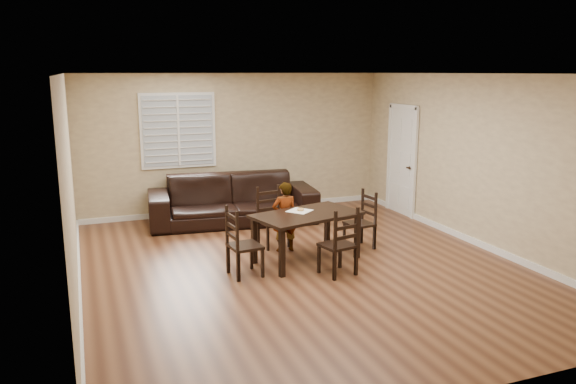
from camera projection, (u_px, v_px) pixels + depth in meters
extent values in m
plane|color=brown|center=(302.00, 267.00, 8.01)|extent=(7.00, 7.00, 0.00)
cube|color=#CFBB8C|center=(235.00, 144.00, 10.93)|extent=(6.00, 0.04, 2.70)
cube|color=#CFBB8C|center=(466.00, 246.00, 4.53)|extent=(6.00, 0.04, 2.70)
cube|color=#CFBB8C|center=(70.00, 189.00, 6.69)|extent=(0.04, 7.00, 2.70)
cube|color=#CFBB8C|center=(480.00, 162.00, 8.77)|extent=(0.04, 7.00, 2.70)
cube|color=white|center=(303.00, 74.00, 7.44)|extent=(6.00, 7.00, 0.04)
cube|color=white|center=(178.00, 131.00, 10.44)|extent=(1.40, 0.08, 1.40)
cube|color=white|center=(402.00, 162.00, 10.84)|extent=(0.06, 0.94, 2.05)
cylinder|color=#332114|center=(409.00, 168.00, 10.57)|extent=(0.06, 0.06, 0.02)
cube|color=white|center=(237.00, 209.00, 11.19)|extent=(6.00, 0.03, 0.10)
cube|color=white|center=(80.00, 292.00, 6.97)|extent=(0.03, 7.00, 0.10)
cube|color=white|center=(474.00, 241.00, 9.03)|extent=(0.03, 7.00, 0.10)
cube|color=black|center=(307.00, 215.00, 8.13)|extent=(1.70, 1.23, 0.04)
cube|color=black|center=(282.00, 253.00, 7.54)|extent=(0.09, 0.09, 0.67)
cube|color=black|center=(357.00, 236.00, 8.32)|extent=(0.09, 0.09, 0.67)
cube|color=black|center=(254.00, 241.00, 8.10)|extent=(0.09, 0.09, 0.67)
cube|color=black|center=(327.00, 226.00, 8.88)|extent=(0.09, 0.09, 0.67)
cube|color=black|center=(273.00, 221.00, 8.88)|extent=(0.48, 0.45, 0.04)
cube|color=black|center=(268.00, 215.00, 9.02)|extent=(0.43, 0.09, 0.95)
cube|color=black|center=(268.00, 239.00, 8.69)|extent=(0.04, 0.04, 0.39)
cube|color=black|center=(289.00, 235.00, 8.86)|extent=(0.04, 0.04, 0.39)
cube|color=black|center=(258.00, 233.00, 8.98)|extent=(0.04, 0.04, 0.39)
cube|color=black|center=(279.00, 230.00, 9.15)|extent=(0.04, 0.04, 0.39)
cube|color=black|center=(338.00, 245.00, 7.64)|extent=(0.51, 0.49, 0.04)
cube|color=black|center=(346.00, 244.00, 7.48)|extent=(0.43, 0.13, 0.95)
cube|color=black|center=(340.00, 255.00, 7.92)|extent=(0.05, 0.05, 0.39)
cube|color=black|center=(319.00, 259.00, 7.72)|extent=(0.05, 0.05, 0.39)
cube|color=black|center=(356.00, 261.00, 7.64)|extent=(0.05, 0.05, 0.39)
cube|color=black|center=(334.00, 266.00, 7.44)|extent=(0.05, 0.05, 0.39)
cube|color=black|center=(245.00, 246.00, 7.59)|extent=(0.45, 0.48, 0.04)
cube|color=black|center=(232.00, 243.00, 7.50)|extent=(0.09, 0.44, 0.96)
cube|color=black|center=(263.00, 263.00, 7.55)|extent=(0.04, 0.04, 0.40)
cube|color=black|center=(252.00, 255.00, 7.88)|extent=(0.04, 0.04, 0.40)
cube|color=black|center=(239.00, 267.00, 7.40)|extent=(0.04, 0.04, 0.40)
cube|color=black|center=(228.00, 259.00, 7.72)|extent=(0.04, 0.04, 0.40)
cube|color=black|center=(359.00, 224.00, 8.80)|extent=(0.43, 0.45, 0.04)
cube|color=black|center=(369.00, 219.00, 8.86)|extent=(0.08, 0.41, 0.91)
cube|color=black|center=(344.00, 235.00, 8.92)|extent=(0.04, 0.04, 0.37)
cube|color=black|center=(357.00, 241.00, 8.61)|extent=(0.04, 0.04, 0.37)
cube|color=black|center=(361.00, 232.00, 9.07)|extent=(0.04, 0.04, 0.37)
cube|color=black|center=(374.00, 238.00, 8.76)|extent=(0.04, 0.04, 0.37)
imported|color=gray|center=(285.00, 217.00, 8.60)|extent=(0.40, 0.27, 1.09)
cube|color=beige|center=(299.00, 211.00, 8.26)|extent=(0.44, 0.44, 0.00)
torus|color=#BF8B44|center=(301.00, 209.00, 8.27)|extent=(0.11, 0.11, 0.03)
torus|color=white|center=(301.00, 209.00, 8.27)|extent=(0.09, 0.09, 0.02)
imported|color=black|center=(233.00, 199.00, 10.26)|extent=(3.12, 1.50, 0.88)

